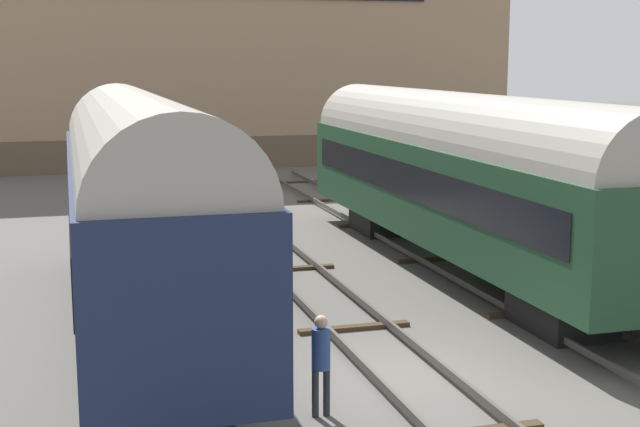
{
  "coord_description": "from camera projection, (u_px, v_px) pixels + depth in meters",
  "views": [
    {
      "loc": [
        -6.04,
        -15.42,
        6.01
      ],
      "look_at": [
        0.0,
        5.84,
        2.2
      ],
      "focal_mm": 50.0,
      "sensor_mm": 36.0,
      "label": 1
    }
  ],
  "objects": [
    {
      "name": "train_car_green",
      "position": [
        456.0,
        170.0,
        25.39
      ],
      "size": [
        3.07,
        18.61,
        5.13
      ],
      "color": "black",
      "rests_on": "ground"
    },
    {
      "name": "ground_plane",
      "position": [
        402.0,
        374.0,
        17.27
      ],
      "size": [
        200.0,
        200.0,
        0.0
      ],
      "primitive_type": "plane",
      "color": "#56544F"
    },
    {
      "name": "track_middle",
      "position": [
        402.0,
        367.0,
        17.24
      ],
      "size": [
        2.6,
        60.0,
        0.26
      ],
      "color": "#4C4742",
      "rests_on": "ground"
    },
    {
      "name": "track_right",
      "position": [
        610.0,
        347.0,
        18.48
      ],
      "size": [
        2.6,
        60.0,
        0.26
      ],
      "color": "#4C4742",
      "rests_on": "ground"
    },
    {
      "name": "train_car_navy",
      "position": [
        140.0,
        199.0,
        19.2
      ],
      "size": [
        2.97,
        15.48,
        5.35
      ],
      "color": "black",
      "rests_on": "ground"
    },
    {
      "name": "warehouse_building",
      "position": [
        185.0,
        10.0,
        54.31
      ],
      "size": [
        36.89,
        13.57,
        18.08
      ],
      "color": "brown",
      "rests_on": "ground"
    },
    {
      "name": "person_worker",
      "position": [
        321.0,
        356.0,
        15.05
      ],
      "size": [
        0.32,
        0.32,
        1.79
      ],
      "color": "#282833",
      "rests_on": "ground"
    },
    {
      "name": "track_left",
      "position": [
        163.0,
        391.0,
        16.0
      ],
      "size": [
        2.6,
        60.0,
        0.26
      ],
      "color": "#4C4742",
      "rests_on": "ground"
    }
  ]
}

